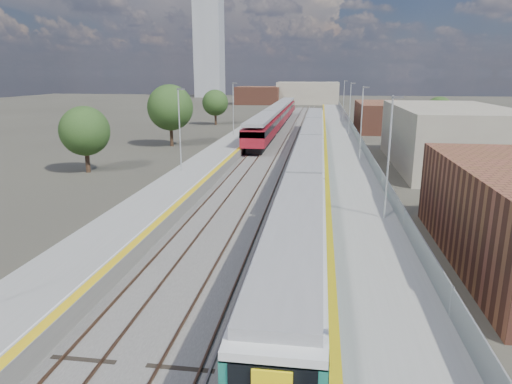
# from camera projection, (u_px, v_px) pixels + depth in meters

# --- Properties ---
(ground) EXTENTS (320.00, 320.00, 0.00)m
(ground) POSITION_uv_depth(u_px,v_px,m) (299.00, 155.00, 56.52)
(ground) COLOR #47443A
(ground) RESTS_ON ground
(ballast_bed) EXTENTS (10.50, 155.00, 0.06)m
(ballast_bed) POSITION_uv_depth(u_px,v_px,m) (283.00, 151.00, 59.21)
(ballast_bed) COLOR #565451
(ballast_bed) RESTS_ON ground
(tracks) EXTENTS (8.96, 160.00, 0.17)m
(tracks) POSITION_uv_depth(u_px,v_px,m) (288.00, 148.00, 60.71)
(tracks) COLOR #4C3323
(tracks) RESTS_ON ground
(platform_right) EXTENTS (4.70, 155.00, 8.52)m
(platform_right) POSITION_uv_depth(u_px,v_px,m) (342.00, 148.00, 58.06)
(platform_right) COLOR slate
(platform_right) RESTS_ON ground
(platform_left) EXTENTS (4.30, 155.00, 8.52)m
(platform_left) POSITION_uv_depth(u_px,v_px,m) (232.00, 146.00, 59.99)
(platform_left) COLOR slate
(platform_left) RESTS_ON ground
(buildings) EXTENTS (72.00, 185.50, 40.00)m
(buildings) POSITION_uv_depth(u_px,v_px,m) (255.00, 70.00, 141.16)
(buildings) COLOR brown
(buildings) RESTS_ON ground
(green_train) EXTENTS (2.73, 76.04, 3.00)m
(green_train) POSITION_uv_depth(u_px,v_px,m) (310.00, 149.00, 47.50)
(green_train) COLOR black
(green_train) RESTS_ON ground
(red_train) EXTENTS (3.06, 61.90, 3.86)m
(red_train) POSITION_uv_depth(u_px,v_px,m) (277.00, 116.00, 83.38)
(red_train) COLOR black
(red_train) RESTS_ON ground
(tree_a) EXTENTS (4.93, 4.93, 6.68)m
(tree_a) POSITION_uv_depth(u_px,v_px,m) (85.00, 131.00, 45.39)
(tree_a) COLOR #382619
(tree_a) RESTS_ON ground
(tree_b) EXTENTS (6.18, 6.18, 8.38)m
(tree_b) POSITION_uv_depth(u_px,v_px,m) (170.00, 108.00, 61.76)
(tree_b) COLOR #382619
(tree_b) RESTS_ON ground
(tree_c) EXTENTS (5.00, 5.00, 6.78)m
(tree_c) POSITION_uv_depth(u_px,v_px,m) (215.00, 103.00, 88.32)
(tree_c) COLOR #382619
(tree_c) RESTS_ON ground
(tree_d) EXTENTS (4.54, 4.54, 6.15)m
(tree_d) POSITION_uv_depth(u_px,v_px,m) (439.00, 111.00, 74.35)
(tree_d) COLOR #382619
(tree_d) RESTS_ON ground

